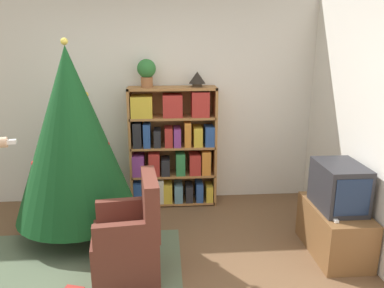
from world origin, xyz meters
The scene contains 10 objects.
wall_back centered at (0.00, 2.13, 1.30)m, with size 8.00×0.10×2.60m.
bookshelf centered at (0.33, 1.89, 0.73)m, with size 1.07×0.31×1.49m.
tv_stand centered at (1.89, 0.61, 0.24)m, with size 0.46×0.83×0.48m.
television centered at (1.89, 0.60, 0.70)m, with size 0.39×0.54×0.44m.
game_remote centered at (1.75, 0.36, 0.49)m, with size 0.04×0.12×0.02m.
christmas_tree centered at (-0.69, 1.20, 1.10)m, with size 1.26×1.26×2.05m.
armchair centered at (-0.07, 0.39, 0.32)m, with size 0.63×0.62×0.92m.
potted_plant centered at (0.05, 1.90, 1.68)m, with size 0.22×0.22×0.33m.
table_lamp centered at (0.65, 1.90, 1.59)m, with size 0.20×0.20×0.18m.
book_pile_near_tree centered at (-0.32, 0.86, 0.05)m, with size 0.22×0.18×0.09m.
Camera 1 is at (0.26, -2.58, 2.03)m, focal length 35.00 mm.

